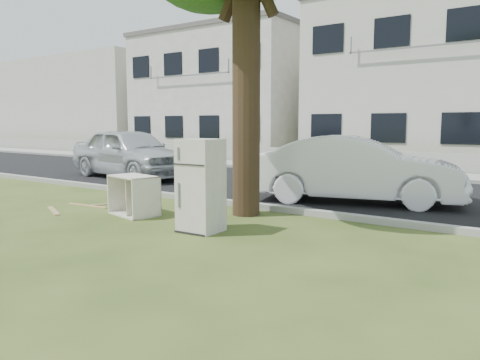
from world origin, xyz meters
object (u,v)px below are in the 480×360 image
Objects in this scene: cabinet at (134,195)px; car_center at (356,170)px; fridge at (201,186)px; car_left at (130,153)px.

cabinet is 4.92m from car_center.
car_center is (1.04, 4.19, -0.01)m from fridge.
fridge is 8.28m from car_left.
car_left is (-4.90, 4.28, 0.44)m from cabinet.
car_left is (-7.92, 0.42, 0.07)m from car_center.
car_center is 0.94× the size of car_left.
fridge is at bearing -115.43° from car_left.
car_left is (-6.88, 4.61, 0.06)m from fridge.
car_center is 7.93m from car_left.
car_center reaches higher than cabinet.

